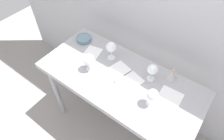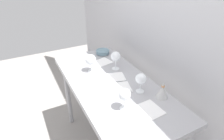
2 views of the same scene
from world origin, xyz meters
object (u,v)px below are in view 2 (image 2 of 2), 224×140
object	(u,v)px
tasting_sheet_upper	(100,63)
wine_glass_near_right	(125,95)
decanter_funnel	(162,92)
wine_glass_far_left	(116,57)
wine_glass_far_right	(141,79)
tasting_bowl	(103,52)
wine_glass_near_left	(91,60)
tasting_sheet_lower	(147,111)
open_notebook	(115,83)

from	to	relation	value
tasting_sheet_upper	wine_glass_near_right	bearing A→B (deg)	-23.20
decanter_funnel	wine_glass_far_left	bearing A→B (deg)	-169.45
wine_glass_far_right	tasting_bowl	size ratio (longest dim) A/B	1.09
wine_glass_far_right	tasting_sheet_upper	world-z (taller)	wine_glass_far_right
wine_glass_far_left	tasting_bowl	distance (m)	0.38
wine_glass_near_left	tasting_sheet_lower	bearing A→B (deg)	10.85
tasting_sheet_lower	open_notebook	bearing A→B (deg)	-179.20
tasting_bowl	decanter_funnel	size ratio (longest dim) A/B	1.02
tasting_sheet_lower	wine_glass_near_left	bearing A→B (deg)	-172.08
tasting_sheet_lower	decanter_funnel	xyz separation A→B (m)	(-0.08, 0.19, 0.05)
wine_glass_far_left	open_notebook	bearing A→B (deg)	-28.86
wine_glass_far_left	wine_glass_near_left	xyz separation A→B (m)	(-0.07, -0.22, -0.01)
tasting_bowl	wine_glass_far_right	bearing A→B (deg)	-2.73
wine_glass_far_left	decanter_funnel	xyz separation A→B (m)	(0.54, 0.10, -0.08)
wine_glass_near_left	tasting_bowl	xyz separation A→B (m)	(-0.30, 0.26, -0.09)
wine_glass_near_right	tasting_sheet_lower	bearing A→B (deg)	52.52
wine_glass_near_right	tasting_sheet_upper	bearing A→B (deg)	169.10
wine_glass_far_left	open_notebook	world-z (taller)	wine_glass_far_left
wine_glass_near_right	tasting_bowl	world-z (taller)	wine_glass_near_right
wine_glass_far_right	wine_glass_near_right	distance (m)	0.24
wine_glass_near_left	tasting_sheet_upper	bearing A→B (deg)	128.11
wine_glass_near_left	tasting_sheet_lower	size ratio (longest dim) A/B	0.83
wine_glass_far_right	wine_glass_near_left	world-z (taller)	wine_glass_near_left
wine_glass_far_right	tasting_sheet_lower	xyz separation A→B (m)	(0.21, -0.09, -0.11)
open_notebook	tasting_bowl	xyz separation A→B (m)	(-0.58, 0.15, 0.02)
open_notebook	tasting_sheet_lower	distance (m)	0.41
wine_glass_far_left	open_notebook	distance (m)	0.27
decanter_funnel	wine_glass_near_right	bearing A→B (deg)	-93.49
wine_glass_far_right	open_notebook	distance (m)	0.25
wine_glass_far_left	tasting_sheet_upper	size ratio (longest dim) A/B	0.80
wine_glass_far_right	tasting_bowl	world-z (taller)	wine_glass_far_right
wine_glass_near_left	tasting_bowl	bearing A→B (deg)	139.37
wine_glass_far_right	wine_glass_near_left	bearing A→B (deg)	-155.15
wine_glass_far_right	tasting_sheet_lower	world-z (taller)	wine_glass_far_right
tasting_sheet_lower	tasting_bowl	size ratio (longest dim) A/B	1.36
wine_glass_far_left	tasting_bowl	xyz separation A→B (m)	(-0.37, 0.03, -0.10)
open_notebook	tasting_bowl	size ratio (longest dim) A/B	2.35
wine_glass_near_left	tasting_sheet_lower	world-z (taller)	wine_glass_near_left
wine_glass_near_right	wine_glass_near_left	world-z (taller)	wine_glass_near_left
open_notebook	wine_glass_near_right	bearing A→B (deg)	-2.64
wine_glass_near_left	tasting_bowl	world-z (taller)	wine_glass_near_left
wine_glass_near_left	tasting_bowl	distance (m)	0.41
wine_glass_far_right	wine_glass_near_right	bearing A→B (deg)	-61.62
open_notebook	wine_glass_near_left	bearing A→B (deg)	-144.49
tasting_sheet_upper	decanter_funnel	size ratio (longest dim) A/B	1.53
wine_glass_near_right	tasting_sheet_lower	xyz separation A→B (m)	(0.10, 0.12, -0.12)
open_notebook	tasting_sheet_lower	bearing A→B (deg)	18.65
wine_glass_far_right	wine_glass_far_left	world-z (taller)	wine_glass_far_left
tasting_sheet_lower	tasting_bowl	world-z (taller)	tasting_bowl
decanter_funnel	wine_glass_far_right	bearing A→B (deg)	-142.20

